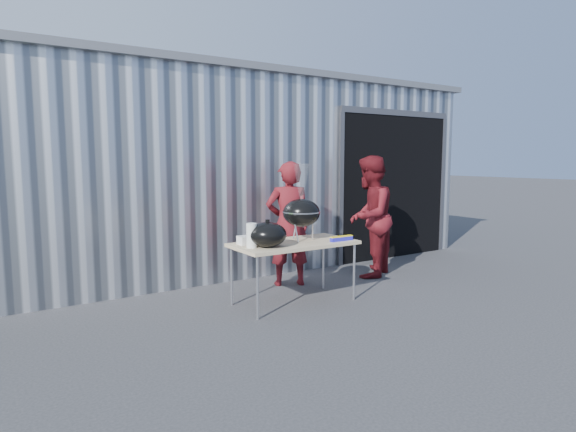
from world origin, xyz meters
TOP-DOWN VIEW (x-y plane):
  - ground at (0.00, 0.00)m, footprint 80.00×80.00m
  - building at (0.92, 4.59)m, footprint 8.20×6.20m
  - folding_table at (0.25, 0.37)m, footprint 1.50×0.75m
  - kettle_grill at (0.40, 0.42)m, footprint 0.47×0.47m
  - grill_lid at (-0.18, 0.27)m, footprint 0.44×0.44m
  - paper_towels at (-0.36, 0.32)m, footprint 0.12×0.12m
  - white_tub at (-0.30, 0.55)m, footprint 0.20×0.15m
  - foil_box at (0.79, 0.12)m, footprint 0.32×0.05m
  - person_cook at (0.66, 1.11)m, footprint 0.74×0.62m
  - person_bystander at (1.94, 0.87)m, footprint 1.10×1.04m

SIDE VIEW (x-z plane):
  - ground at x=0.00m, z-range 0.00..0.00m
  - folding_table at x=0.25m, z-range 0.33..1.08m
  - foil_box at x=0.79m, z-range 0.75..0.81m
  - white_tub at x=-0.30m, z-range 0.75..0.85m
  - person_cook at x=0.66m, z-range 0.00..1.72m
  - paper_towels at x=-0.36m, z-range 0.75..1.03m
  - grill_lid at x=-0.18m, z-range 0.74..1.05m
  - person_bystander at x=1.94m, z-range 0.00..1.80m
  - kettle_grill at x=0.40m, z-range 0.69..1.64m
  - building at x=0.92m, z-range -0.01..3.09m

